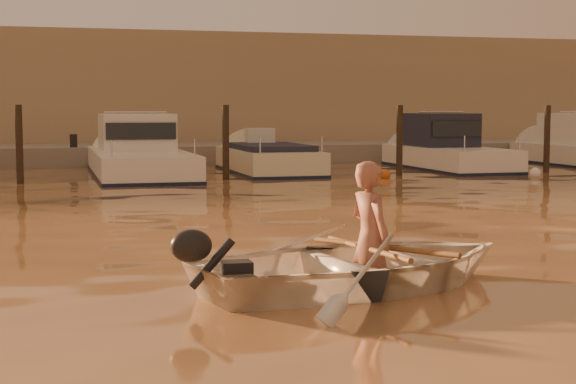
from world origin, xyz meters
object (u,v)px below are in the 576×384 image
object	(u,v)px
moored_boat_3	(268,165)
person	(370,238)
moored_boat_4	(448,149)
waterfront_building	(168,96)
dinghy	(362,264)
moored_boat_2	(139,153)

from	to	relation	value
moored_boat_3	person	bearing A→B (deg)	-100.28
moored_boat_4	waterfront_building	bearing A→B (deg)	123.82
waterfront_building	dinghy	bearing A→B (deg)	-93.32
moored_boat_2	moored_boat_4	world-z (taller)	same
dinghy	moored_boat_3	world-z (taller)	moored_boat_3
person	moored_boat_3	size ratio (longest dim) A/B	0.27
dinghy	moored_boat_3	distance (m)	17.02
dinghy	person	size ratio (longest dim) A/B	2.22
dinghy	waterfront_building	world-z (taller)	waterfront_building
moored_boat_2	waterfront_building	world-z (taller)	waterfront_building
dinghy	person	xyz separation A→B (m)	(0.10, 0.02, 0.26)
moored_boat_3	waterfront_building	size ratio (longest dim) A/B	0.13
dinghy	waterfront_building	size ratio (longest dim) A/B	0.08
moored_boat_3	dinghy	bearing A→B (deg)	-100.59
person	waterfront_building	xyz separation A→B (m)	(1.51, 27.71, 1.88)
person	moored_boat_4	bearing A→B (deg)	-41.47
dinghy	moored_boat_2	size ratio (longest dim) A/B	0.43
person	moored_boat_2	bearing A→B (deg)	-10.80
person	waterfront_building	world-z (taller)	waterfront_building
person	moored_boat_4	world-z (taller)	moored_boat_4
person	moored_boat_2	size ratio (longest dim) A/B	0.20
waterfront_building	moored_boat_4	bearing A→B (deg)	-56.18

